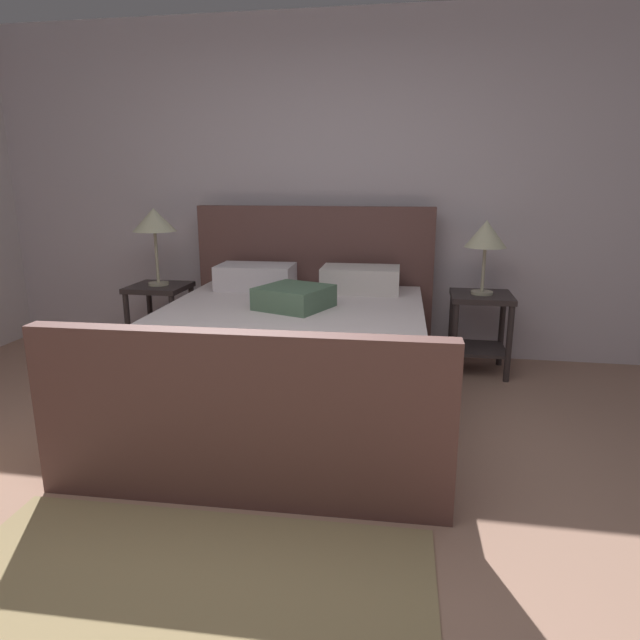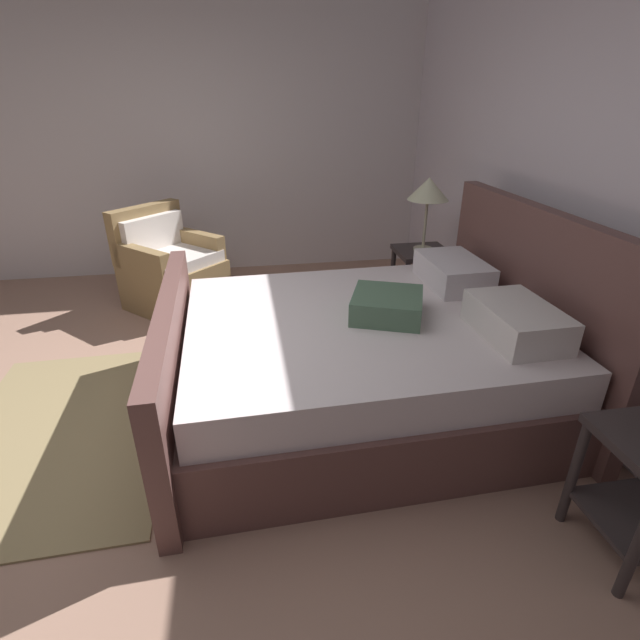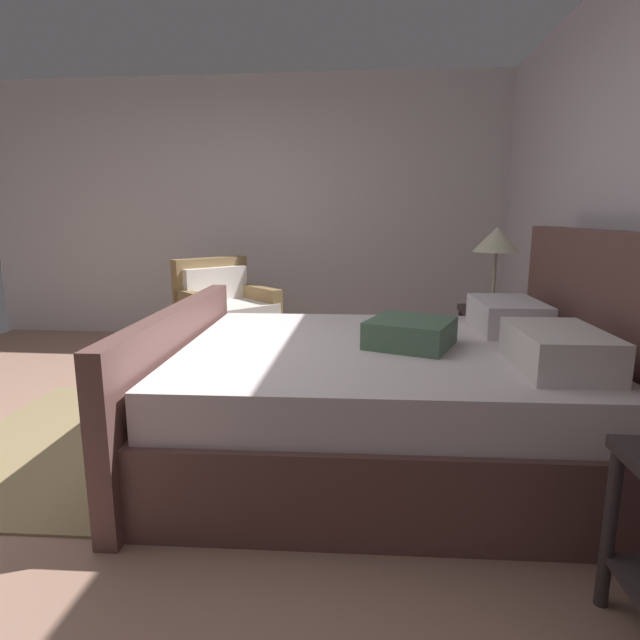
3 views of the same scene
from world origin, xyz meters
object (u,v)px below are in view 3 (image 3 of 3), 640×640
armchair (226,321)px  bed (389,394)px  table_lamp_left (497,242)px  nightstand_left (490,335)px

armchair → bed: bearing=37.3°
table_lamp_left → armchair: size_ratio=0.59×
table_lamp_left → nightstand_left: bearing=-53.1°
nightstand_left → armchair: bearing=-104.7°
nightstand_left → table_lamp_left: (-0.00, 0.00, 0.70)m
nightstand_left → armchair: 2.27m
bed → nightstand_left: bearing=147.3°
bed → table_lamp_left: 1.66m
nightstand_left → armchair: (-0.57, -2.19, -0.06)m
nightstand_left → table_lamp_left: bearing=126.9°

